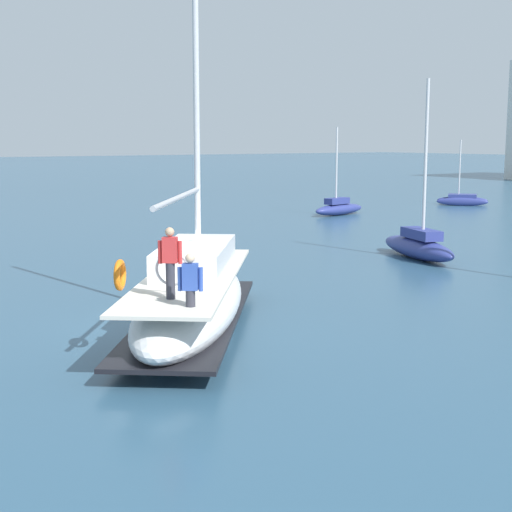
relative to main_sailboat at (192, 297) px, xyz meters
The scene contains 5 objects.
ground_plane 1.36m from the main_sailboat, 151.69° to the right, with size 400.00×400.00×0.00m, color #2D516B.
main_sailboat is the anchor object (origin of this frame).
moored_sloop_near 14.58m from the main_sailboat, 110.46° to the left, with size 5.47×2.79×7.33m.
moored_cutter_left 41.38m from the main_sailboat, 121.03° to the left, with size 4.04×3.78×4.90m.
moored_cutter_right 30.84m from the main_sailboat, 132.43° to the left, with size 1.89×4.70×5.72m.
Camera 1 is at (17.39, -8.74, 4.91)m, focal length 52.24 mm.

